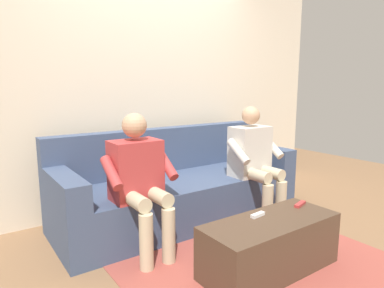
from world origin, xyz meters
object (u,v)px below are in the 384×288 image
(person_left_seated, at_px, (254,157))
(person_right_seated, at_px, (139,177))
(coffee_table, at_px, (270,245))
(remote_red, at_px, (300,204))
(remote_white, at_px, (258,215))
(couch, at_px, (178,189))

(person_left_seated, distance_m, person_right_seated, 1.21)
(coffee_table, distance_m, person_left_seated, 1.06)
(remote_red, bearing_deg, person_right_seated, 128.45)
(person_left_seated, distance_m, remote_white, 0.95)
(remote_white, bearing_deg, remote_red, -10.29)
(coffee_table, relative_size, remote_white, 8.33)
(couch, relative_size, remote_white, 19.30)
(person_left_seated, bearing_deg, remote_red, 73.23)
(person_left_seated, xyz_separation_m, person_right_seated, (1.21, -0.00, -0.00))
(remote_white, bearing_deg, person_right_seated, 124.23)
(coffee_table, bearing_deg, remote_white, -71.54)
(person_right_seated, distance_m, remote_white, 0.91)
(coffee_table, xyz_separation_m, person_left_seated, (-0.60, -0.76, 0.41))
(couch, distance_m, coffee_table, 1.18)
(person_right_seated, height_order, remote_red, person_right_seated)
(person_left_seated, relative_size, remote_white, 8.98)
(person_right_seated, bearing_deg, couch, -145.52)
(person_left_seated, height_order, person_right_seated, person_left_seated)
(person_left_seated, bearing_deg, person_right_seated, -0.12)
(remote_red, bearing_deg, coffee_table, 172.82)
(couch, relative_size, remote_red, 16.27)
(couch, height_order, remote_red, couch)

